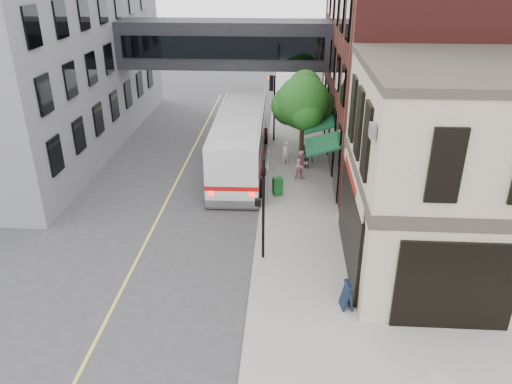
# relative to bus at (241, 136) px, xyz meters

# --- Properties ---
(ground) EXTENTS (120.00, 120.00, 0.00)m
(ground) POSITION_rel_bus_xyz_m (1.52, -12.64, -1.88)
(ground) COLOR #38383A
(ground) RESTS_ON ground
(sidewalk_main) EXTENTS (4.00, 60.00, 0.15)m
(sidewalk_main) POSITION_rel_bus_xyz_m (3.52, 1.36, -1.81)
(sidewalk_main) COLOR gray
(sidewalk_main) RESTS_ON ground
(corner_building) EXTENTS (10.19, 8.12, 8.45)m
(corner_building) POSITION_rel_bus_xyz_m (10.49, -10.64, 2.33)
(corner_building) COLOR tan
(corner_building) RESTS_ON ground
(brick_building) EXTENTS (13.76, 18.00, 14.00)m
(brick_building) POSITION_rel_bus_xyz_m (11.49, 2.36, 5.10)
(brick_building) COLOR #4A1A17
(brick_building) RESTS_ON ground
(opposite_building) EXTENTS (14.00, 24.00, 14.00)m
(opposite_building) POSITION_rel_bus_xyz_m (-15.48, 3.36, 5.12)
(opposite_building) COLOR slate
(opposite_building) RESTS_ON ground
(skyway_bridge) EXTENTS (14.00, 3.18, 3.00)m
(skyway_bridge) POSITION_rel_bus_xyz_m (-1.48, 5.36, 4.62)
(skyway_bridge) COLOR black
(skyway_bridge) RESTS_ON ground
(traffic_signal_near) EXTENTS (0.44, 0.22, 4.60)m
(traffic_signal_near) POSITION_rel_bus_xyz_m (1.88, -10.64, 1.10)
(traffic_signal_near) COLOR black
(traffic_signal_near) RESTS_ON sidewalk_main
(traffic_signal_far) EXTENTS (0.53, 0.28, 4.50)m
(traffic_signal_far) POSITION_rel_bus_xyz_m (1.78, 4.36, 1.45)
(traffic_signal_far) COLOR black
(traffic_signal_far) RESTS_ON sidewalk_main
(street_sign_pole) EXTENTS (0.08, 0.75, 3.00)m
(street_sign_pole) POSITION_rel_bus_xyz_m (1.91, -5.64, 0.05)
(street_sign_pole) COLOR gray
(street_sign_pole) RESTS_ON sidewalk_main
(street_tree) EXTENTS (3.80, 3.20, 5.60)m
(street_tree) POSITION_rel_bus_xyz_m (3.71, 0.58, 2.03)
(street_tree) COLOR #382619
(street_tree) RESTS_ON sidewalk_main
(lane_marking) EXTENTS (0.12, 40.00, 0.01)m
(lane_marking) POSITION_rel_bus_xyz_m (-3.48, -2.64, -1.88)
(lane_marking) COLOR #D8CC4C
(lane_marking) RESTS_ON ground
(bus) EXTENTS (3.19, 12.53, 3.36)m
(bus) POSITION_rel_bus_xyz_m (0.00, 0.00, 0.00)
(bus) COLOR silver
(bus) RESTS_ON ground
(pedestrian_a) EXTENTS (0.63, 0.51, 1.49)m
(pedestrian_a) POSITION_rel_bus_xyz_m (2.79, -0.16, -0.99)
(pedestrian_a) COLOR silver
(pedestrian_a) RESTS_ON sidewalk_main
(pedestrian_b) EXTENTS (1.05, 0.99, 1.73)m
(pedestrian_b) POSITION_rel_bus_xyz_m (3.70, -2.26, -0.87)
(pedestrian_b) COLOR pink
(pedestrian_b) RESTS_ON sidewalk_main
(pedestrian_c) EXTENTS (1.11, 1.00, 1.50)m
(pedestrian_c) POSITION_rel_bus_xyz_m (4.02, -0.54, -0.98)
(pedestrian_c) COLOR black
(pedestrian_c) RESTS_ON sidewalk_main
(newspaper_box) EXTENTS (0.59, 0.55, 0.97)m
(newspaper_box) POSITION_rel_bus_xyz_m (2.38, -4.41, -1.25)
(newspaper_box) COLOR #13531E
(newspaper_box) RESTS_ON sidewalk_main
(sandwich_board) EXTENTS (0.46, 0.64, 1.05)m
(sandwich_board) POSITION_rel_bus_xyz_m (5.12, -13.81, -1.21)
(sandwich_board) COLOR black
(sandwich_board) RESTS_ON sidewalk_main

